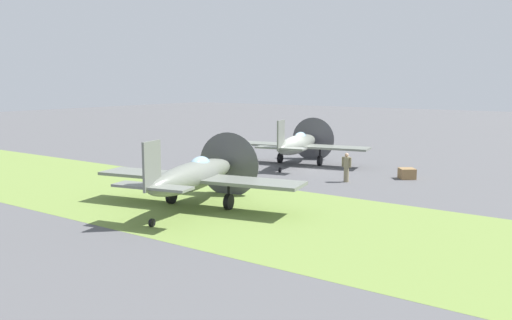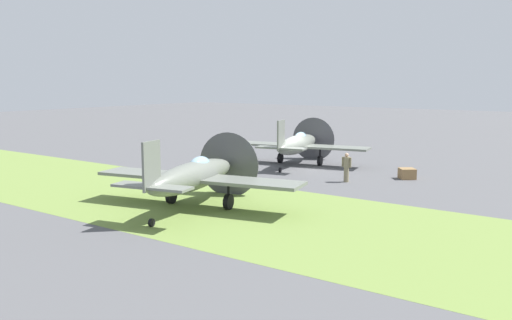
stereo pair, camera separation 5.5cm
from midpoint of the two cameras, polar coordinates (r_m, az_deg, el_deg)
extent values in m
plane|color=#515154|center=(37.08, 4.72, -0.89)|extent=(160.00, 160.00, 0.00)
cube|color=olive|center=(27.66, -8.24, -4.15)|extent=(120.00, 11.00, 0.01)
ellipsoid|color=slate|center=(38.25, 4.43, 1.66)|extent=(2.66, 7.14, 1.28)
cube|color=slate|center=(38.66, 4.63, 1.50)|extent=(10.07, 3.71, 0.14)
cube|color=slate|center=(35.17, 2.68, 2.61)|extent=(0.33, 1.13, 1.96)
cube|color=slate|center=(35.26, 2.67, 1.28)|extent=(3.43, 1.57, 0.10)
cone|color=#B7B24C|center=(41.80, 6.18, 2.22)|extent=(0.79, 0.84, 0.66)
cylinder|color=#4C4C51|center=(41.61, 6.09, 2.19)|extent=(3.25, 0.70, 3.31)
ellipsoid|color=#8CB2C6|center=(38.79, 4.75, 2.42)|extent=(1.00, 1.56, 0.72)
cylinder|color=black|center=(39.40, 2.61, 0.20)|extent=(0.36, 0.73, 0.70)
cylinder|color=black|center=(39.34, 2.62, 0.91)|extent=(0.12, 0.12, 0.99)
cylinder|color=black|center=(38.42, 6.77, -0.06)|extent=(0.36, 0.73, 0.70)
cylinder|color=black|center=(38.35, 6.79, 0.67)|extent=(0.12, 0.12, 0.99)
cylinder|color=black|center=(35.38, 2.60, -1.05)|extent=(0.19, 0.35, 0.33)
ellipsoid|color=slate|center=(25.36, -6.57, -1.69)|extent=(2.84, 7.42, 1.33)
cube|color=slate|center=(25.76, -6.08, -1.89)|extent=(10.46, 3.95, 0.15)
cube|color=slate|center=(22.43, -10.86, -0.61)|extent=(0.35, 1.18, 2.04)
cube|color=slate|center=(22.58, -10.80, -2.76)|extent=(3.56, 1.67, 0.11)
cone|color=#B7B24C|center=(28.77, -2.66, -0.44)|extent=(0.83, 0.88, 0.69)
cylinder|color=#4C4C51|center=(28.58, -2.85, -0.50)|extent=(3.37, 0.77, 3.43)
ellipsoid|color=#8CB2C6|center=(25.84, -5.87, -0.44)|extent=(1.05, 1.63, 0.75)
cylinder|color=black|center=(26.84, -8.83, -3.77)|extent=(0.38, 0.76, 0.73)
cylinder|color=black|center=(26.73, -8.86, -2.69)|extent=(0.13, 0.13, 1.03)
cylinder|color=black|center=(25.34, -2.85, -4.40)|extent=(0.38, 0.76, 0.73)
cylinder|color=black|center=(25.23, -2.86, -3.26)|extent=(0.13, 0.13, 1.03)
cylinder|color=black|center=(22.82, -10.85, -6.49)|extent=(0.20, 0.36, 0.34)
cylinder|color=#847A5B|center=(32.48, 9.51, -1.52)|extent=(0.30, 0.30, 0.88)
cylinder|color=#847A5B|center=(32.36, 9.55, -0.21)|extent=(0.38, 0.38, 0.62)
sphere|color=tan|center=(32.30, 9.56, 0.53)|extent=(0.23, 0.23, 0.23)
cylinder|color=#847A5B|center=(32.24, 9.95, -0.25)|extent=(0.11, 0.11, 0.59)
cylinder|color=#847A5B|center=(32.49, 9.14, -0.17)|extent=(0.11, 0.11, 0.59)
cube|color=olive|center=(34.35, 15.64, -1.38)|extent=(1.26, 1.26, 0.64)
camera|label=1|loc=(0.03, -89.95, 0.01)|focal=38.07mm
camera|label=2|loc=(0.03, 90.05, -0.01)|focal=38.07mm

